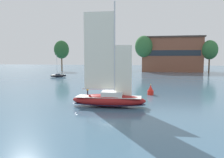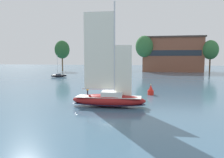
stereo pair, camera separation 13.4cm
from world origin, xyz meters
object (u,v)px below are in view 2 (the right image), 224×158
at_px(tree_shore_left, 144,47).
at_px(sailboat_moored_mid_channel, 59,75).
at_px(channel_buoy, 151,90).
at_px(tree_shore_center, 62,50).
at_px(sailboat_moored_near_marina, 109,73).
at_px(sailboat_main, 109,99).
at_px(tree_shore_right, 210,50).

bearing_deg(tree_shore_left, sailboat_moored_mid_channel, -129.55).
distance_m(sailboat_moored_mid_channel, channel_buoy, 50.97).
distance_m(tree_shore_center, sailboat_moored_near_marina, 41.75).
distance_m(tree_shore_center, sailboat_moored_mid_channel, 44.20).
distance_m(sailboat_main, sailboat_moored_near_marina, 65.75).
distance_m(tree_shore_center, channel_buoy, 92.30).
height_order(sailboat_main, sailboat_moored_near_marina, sailboat_main).
height_order(tree_shore_right, sailboat_moored_near_marina, tree_shore_right).
distance_m(sailboat_main, sailboat_moored_mid_channel, 56.62).
xyz_separation_m(tree_shore_left, channel_buoy, (3.85, -75.01, -12.73)).
bearing_deg(sailboat_main, tree_shore_left, 88.35).
relative_size(tree_shore_center, channel_buoy, 7.96).
bearing_deg(sailboat_moored_mid_channel, sailboat_main, -58.52).
height_order(tree_shore_center, sailboat_moored_mid_channel, tree_shore_center).
height_order(sailboat_moored_near_marina, channel_buoy, sailboat_moored_near_marina).
bearing_deg(channel_buoy, tree_shore_right, 68.40).
xyz_separation_m(sailboat_main, sailboat_moored_near_marina, (-12.43, 64.56, -0.70)).
distance_m(sailboat_main, channel_buoy, 13.71).
bearing_deg(sailboat_moored_near_marina, channel_buoy, -70.27).
bearing_deg(sailboat_moored_mid_channel, tree_shore_center, 111.02).
xyz_separation_m(sailboat_moored_near_marina, channel_buoy, (18.80, -52.43, 0.35)).
relative_size(tree_shore_center, sailboat_main, 1.11).
distance_m(tree_shore_left, sailboat_moored_mid_channel, 52.04).
distance_m(sailboat_moored_near_marina, channel_buoy, 55.70).
xyz_separation_m(sailboat_moored_mid_channel, channel_buoy, (35.93, -36.15, 0.28)).
bearing_deg(channel_buoy, sailboat_moored_near_marina, 109.73).
height_order(sailboat_moored_mid_channel, channel_buoy, sailboat_moored_mid_channel).
relative_size(tree_shore_left, tree_shore_right, 1.17).
distance_m(sailboat_moored_near_marina, sailboat_moored_mid_channel, 23.63).
bearing_deg(tree_shore_right, tree_shore_center, 179.35).
relative_size(tree_shore_right, channel_buoy, 7.50).
bearing_deg(sailboat_main, sailboat_moored_near_marina, 100.90).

